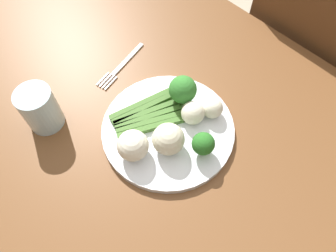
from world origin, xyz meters
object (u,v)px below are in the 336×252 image
chair (303,77)px  broccoli_front (203,144)px  cauliflower_outer_edge (193,113)px  cauliflower_back_right (212,108)px  fork (122,66)px  water_glass (40,109)px  cauliflower_front_left (133,146)px  asparagus_bundle (147,116)px  broccoli_left (183,90)px  plate (168,129)px  cauliflower_right (168,139)px  dining_table (158,153)px

chair → broccoli_front: chair is taller
cauliflower_outer_edge → cauliflower_back_right: 0.04m
fork → water_glass: bearing=-10.6°
cauliflower_front_left → asparagus_bundle: bearing=-58.4°
asparagus_bundle → cauliflower_back_right: 0.14m
broccoli_left → chair: bearing=-100.4°
plate → broccoli_front: size_ratio=5.02×
cauliflower_right → fork: (0.24, -0.07, -0.04)m
dining_table → broccoli_front: (-0.10, -0.03, 0.14)m
cauliflower_back_right → fork: size_ratio=0.27×
chair → fork: bearing=63.1°
broccoli_front → broccoli_left: broccoli_left is taller
dining_table → chair: (-0.07, -0.57, -0.13)m
plate → cauliflower_outer_edge: 0.06m
broccoli_front → plate: bearing=6.9°
broccoli_left → cauliflower_outer_edge: broccoli_left is taller
plate → cauliflower_right: bearing=137.5°
plate → asparagus_bundle: size_ratio=1.70×
cauliflower_right → fork: size_ratio=0.39×
plate → asparagus_bundle: asparagus_bundle is taller
cauliflower_back_right → broccoli_front: bearing=120.9°
asparagus_bundle → water_glass: size_ratio=1.68×
broccoli_front → cauliflower_outer_edge: 0.08m
plate → broccoli_left: size_ratio=3.84×
cauliflower_back_right → cauliflower_right: (0.01, 0.12, 0.01)m
cauliflower_front_left → water_glass: 0.21m
asparagus_bundle → cauliflower_front_left: 0.09m
broccoli_left → water_glass: 0.29m
cauliflower_outer_edge → cauliflower_back_right: bearing=-114.9°
cauliflower_back_right → fork: 0.25m
cauliflower_front_left → fork: bearing=-32.6°
chair → fork: chair is taller
cauliflower_outer_edge → asparagus_bundle: bearing=43.3°
plate → cauliflower_front_left: bearing=88.0°
cauliflower_back_right → water_glass: size_ratio=0.46×
water_glass → cauliflower_front_left: bearing=-156.5°
broccoli_front → fork: size_ratio=0.33×
broccoli_front → cauliflower_right: cauliflower_right is taller
cauliflower_right → water_glass: water_glass is taller
asparagus_bundle → broccoli_front: (-0.14, -0.03, 0.03)m
broccoli_left → cauliflower_front_left: (-0.02, 0.16, -0.01)m
broccoli_front → asparagus_bundle: bearing=10.6°
cauliflower_right → cauliflower_front_left: size_ratio=1.03×
water_glass → plate: bearing=-138.6°
plate → cauliflower_right: 0.06m
plate → cauliflower_front_left: size_ratio=4.49×
plate → broccoli_left: broccoli_left is taller
asparagus_bundle → cauliflower_right: cauliflower_right is taller
dining_table → cauliflower_back_right: cauliflower_back_right is taller
asparagus_bundle → cauliflower_back_right: (-0.09, -0.10, 0.02)m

